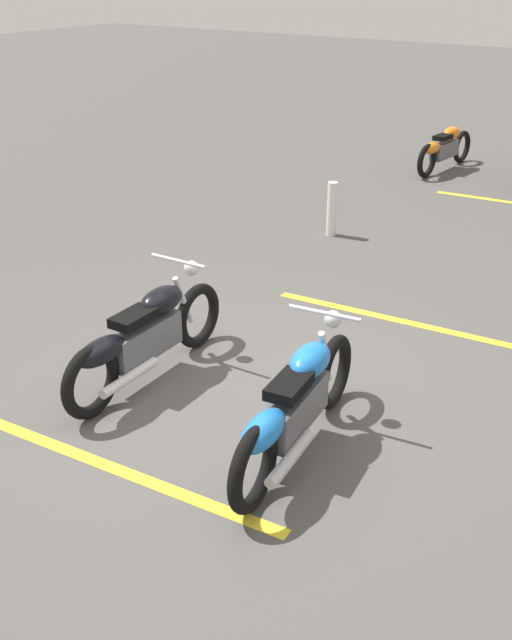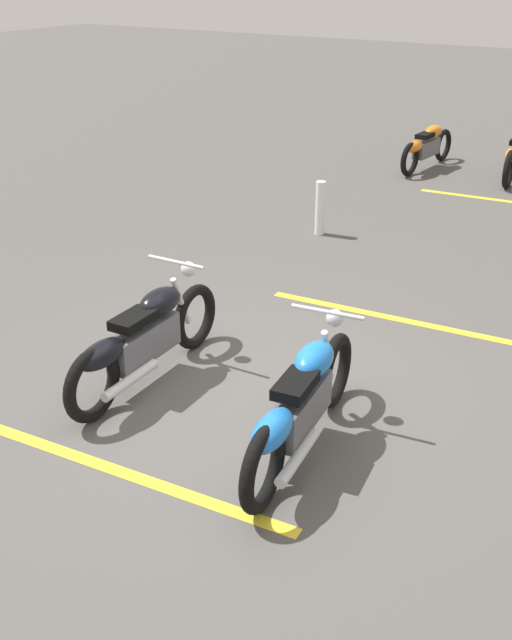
% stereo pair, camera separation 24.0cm
% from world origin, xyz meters
% --- Properties ---
extents(ground_plane, '(60.00, 60.00, 0.00)m').
position_xyz_m(ground_plane, '(0.00, 0.00, 0.00)').
color(ground_plane, '#514F4C').
extents(motorcycle_bright_foreground, '(2.23, 0.66, 1.04)m').
position_xyz_m(motorcycle_bright_foreground, '(-0.46, -0.89, 0.46)').
color(motorcycle_bright_foreground, black).
rests_on(motorcycle_bright_foreground, ground).
extents(motorcycle_dark_foreground, '(2.23, 0.62, 1.04)m').
position_xyz_m(motorcycle_dark_foreground, '(-0.22, 0.88, 0.46)').
color(motorcycle_dark_foreground, black).
rests_on(motorcycle_dark_foreground, ground).
extents(motorcycle_row_center, '(2.03, 0.35, 0.76)m').
position_xyz_m(motorcycle_row_center, '(8.72, 1.48, 0.42)').
color(motorcycle_row_center, black).
rests_on(motorcycle_row_center, ground).
extents(bollard_post, '(0.14, 0.14, 0.77)m').
position_xyz_m(bollard_post, '(4.39, 1.45, 0.39)').
color(bollard_post, white).
rests_on(bollard_post, ground).
extents(parking_stripe_near, '(0.34, 3.20, 0.01)m').
position_xyz_m(parking_stripe_near, '(-1.41, 0.24, 0.00)').
color(parking_stripe_near, yellow).
rests_on(parking_stripe_near, ground).
extents(parking_stripe_mid, '(0.34, 3.20, 0.01)m').
position_xyz_m(parking_stripe_mid, '(2.32, -0.71, 0.00)').
color(parking_stripe_mid, yellow).
rests_on(parking_stripe_mid, ground).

